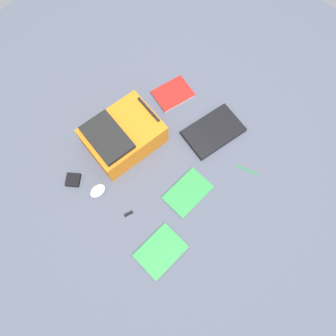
{
  "coord_description": "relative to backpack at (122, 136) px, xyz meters",
  "views": [
    {
      "loc": [
        0.41,
        -0.52,
        1.76
      ],
      "look_at": [
        0.02,
        -0.04,
        0.02
      ],
      "focal_mm": 33.55,
      "sensor_mm": 36.0,
      "label": 1
    }
  ],
  "objects": [
    {
      "name": "computer_mouse",
      "position": [
        0.09,
        -0.33,
        -0.07
      ],
      "size": [
        0.08,
        0.1,
        0.04
      ],
      "primitive_type": "ellipsoid",
      "rotation": [
        0.0,
        0.0,
        -0.12
      ],
      "color": "silver",
      "rests_on": "ground_plane"
    },
    {
      "name": "usb_stick",
      "position": [
        0.32,
        -0.32,
        -0.09
      ],
      "size": [
        0.04,
        0.06,
        0.01
      ],
      "primitive_type": "cube",
      "rotation": [
        0.0,
        0.0,
        5.89
      ],
      "color": "black",
      "rests_on": "ground_plane"
    },
    {
      "name": "book_comic",
      "position": [
        0.59,
        -0.36,
        -0.09
      ],
      "size": [
        0.21,
        0.27,
        0.01
      ],
      "color": "silver",
      "rests_on": "ground_plane"
    },
    {
      "name": "ground_plane",
      "position": [
        0.3,
        0.07,
        -0.09
      ],
      "size": [
        3.41,
        3.41,
        0.0
      ],
      "primitive_type": "plane",
      "color": "#4C5160"
    },
    {
      "name": "book_blue",
      "position": [
        0.02,
        0.45,
        -0.08
      ],
      "size": [
        0.24,
        0.28,
        0.02
      ],
      "color": "silver",
      "rests_on": "ground_plane"
    },
    {
      "name": "book_manual",
      "position": [
        0.5,
        -0.01,
        -0.08
      ],
      "size": [
        0.2,
        0.28,
        0.02
      ],
      "color": "silver",
      "rests_on": "ground_plane"
    },
    {
      "name": "pen_black",
      "position": [
        0.69,
        0.32,
        -0.09
      ],
      "size": [
        0.13,
        0.04,
        0.01
      ],
      "primitive_type": "cylinder",
      "rotation": [
        1.57,
        0.0,
        4.97
      ],
      "color": "#198C33",
      "rests_on": "ground_plane"
    },
    {
      "name": "laptop",
      "position": [
        0.38,
        0.4,
        -0.08
      ],
      "size": [
        0.31,
        0.4,
        0.03
      ],
      "color": "black",
      "rests_on": "ground_plane"
    },
    {
      "name": "backpack",
      "position": [
        0.0,
        0.0,
        0.0
      ],
      "size": [
        0.4,
        0.48,
        0.2
      ],
      "color": "orange",
      "rests_on": "ground_plane"
    },
    {
      "name": "earbud_pouch",
      "position": [
        -0.07,
        -0.37,
        -0.08
      ],
      "size": [
        0.11,
        0.11,
        0.02
      ],
      "primitive_type": "cube",
      "rotation": [
        0.0,
        0.0,
        2.17
      ],
      "color": "black",
      "rests_on": "ground_plane"
    }
  ]
}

